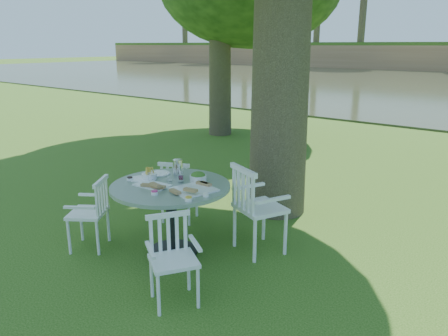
# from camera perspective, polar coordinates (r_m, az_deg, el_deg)

# --- Properties ---
(ground) EXTENTS (140.00, 140.00, 0.00)m
(ground) POSITION_cam_1_polar(r_m,az_deg,el_deg) (5.44, -1.34, -9.10)
(ground) COLOR #20430E
(ground) RESTS_ON ground
(table) EXTENTS (1.31, 1.31, 0.82)m
(table) POSITION_cam_1_polar(r_m,az_deg,el_deg) (4.85, -6.95, -4.11)
(table) COLOR black
(table) RESTS_ON ground
(chair_ne) EXTENTS (0.66, 0.64, 1.02)m
(chair_ne) POSITION_cam_1_polar(r_m,az_deg,el_deg) (4.87, 3.73, -4.59)
(chair_ne) COLOR white
(chair_ne) RESTS_ON ground
(chair_nw) EXTENTS (0.55, 0.54, 0.84)m
(chair_nw) POSITION_cam_1_polar(r_m,az_deg,el_deg) (5.76, -6.15, -2.47)
(chair_nw) COLOR white
(chair_nw) RESTS_ON ground
(chair_sw) EXTENTS (0.56, 0.57, 0.83)m
(chair_sw) POSITION_cam_1_polar(r_m,az_deg,el_deg) (5.22, -16.58, -5.06)
(chair_sw) COLOR white
(chair_sw) RESTS_ON ground
(chair_se) EXTENTS (0.54, 0.55, 0.81)m
(chair_se) POSITION_cam_1_polar(r_m,az_deg,el_deg) (4.08, -6.90, -10.74)
(chair_se) COLOR white
(chair_se) RESTS_ON ground
(tableware) EXTENTS (1.12, 0.76, 0.22)m
(tableware) POSITION_cam_1_polar(r_m,az_deg,el_deg) (4.86, -6.61, -1.41)
(tableware) COLOR white
(tableware) RESTS_ON table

